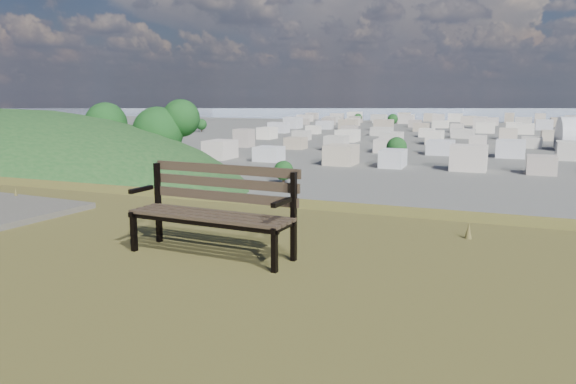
% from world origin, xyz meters
% --- Properties ---
extents(park_bench, '(1.67, 0.64, 0.86)m').
position_xyz_m(park_bench, '(0.15, 1.68, 25.48)').
color(park_bench, '#3F3124').
rests_on(park_bench, hilltop_mesa).
extents(grass_tufts, '(12.49, 6.88, 0.28)m').
position_xyz_m(grass_tufts, '(-0.22, -0.26, 25.12)').
color(grass_tufts, brown).
rests_on(grass_tufts, hilltop_mesa).
extents(green_wooded_hill, '(172.81, 138.25, 86.41)m').
position_xyz_m(green_wooded_hill, '(-135.82, 117.60, 0.13)').
color(green_wooded_hill, '#18401A').
rests_on(green_wooded_hill, ground).
extents(city_blocks, '(395.00, 361.00, 7.00)m').
position_xyz_m(city_blocks, '(0.00, 394.44, 3.50)').
color(city_blocks, beige).
rests_on(city_blocks, ground).
extents(city_trees, '(406.52, 387.20, 9.98)m').
position_xyz_m(city_trees, '(-26.39, 319.00, 4.83)').
color(city_trees, '#312418').
rests_on(city_trees, ground).
extents(bay_water, '(2400.00, 700.00, 0.12)m').
position_xyz_m(bay_water, '(0.00, 900.00, 0.00)').
color(bay_water, '#93A2BB').
rests_on(bay_water, ground).
extents(far_hills, '(2050.00, 340.00, 60.00)m').
position_xyz_m(far_hills, '(-60.92, 1402.93, 25.47)').
color(far_hills, '#8C99AE').
rests_on(far_hills, ground).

